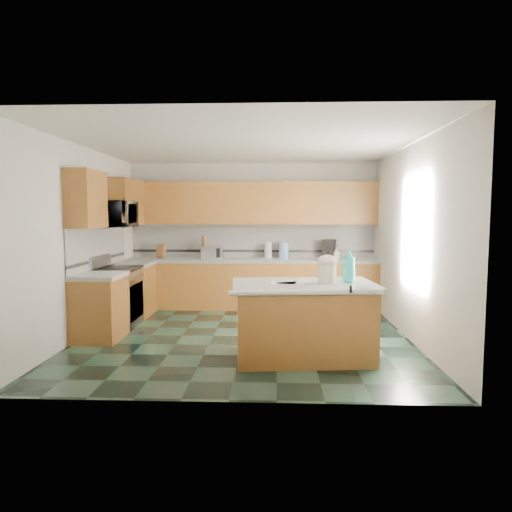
{
  "coord_description": "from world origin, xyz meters",
  "views": [
    {
      "loc": [
        0.42,
        -6.36,
        1.73
      ],
      "look_at": [
        0.15,
        0.35,
        1.12
      ],
      "focal_mm": 32.0,
      "sensor_mm": 36.0,
      "label": 1
    }
  ],
  "objects_px": {
    "soap_bottle_island": "(349,265)",
    "toaster_oven": "(212,252)",
    "coffee_maker": "(329,249)",
    "treat_jar": "(327,274)",
    "island_top": "(304,285)",
    "knife_block": "(161,251)",
    "island_base": "(303,323)"
  },
  "relations": [
    {
      "from": "island_top",
      "to": "treat_jar",
      "type": "xyz_separation_m",
      "value": [
        0.27,
        -0.02,
        0.14
      ]
    },
    {
      "from": "island_base",
      "to": "toaster_oven",
      "type": "distance_m",
      "value": 3.43
    },
    {
      "from": "treat_jar",
      "to": "soap_bottle_island",
      "type": "height_order",
      "value": "soap_bottle_island"
    },
    {
      "from": "soap_bottle_island",
      "to": "toaster_oven",
      "type": "bearing_deg",
      "value": 117.16
    },
    {
      "from": "treat_jar",
      "to": "coffee_maker",
      "type": "height_order",
      "value": "coffee_maker"
    },
    {
      "from": "knife_block",
      "to": "toaster_oven",
      "type": "bearing_deg",
      "value": 15.01
    },
    {
      "from": "island_base",
      "to": "coffee_maker",
      "type": "xyz_separation_m",
      "value": [
        0.66,
        3.04,
        0.67
      ]
    },
    {
      "from": "treat_jar",
      "to": "toaster_oven",
      "type": "distance_m",
      "value": 3.52
    },
    {
      "from": "island_base",
      "to": "toaster_oven",
      "type": "height_order",
      "value": "toaster_oven"
    },
    {
      "from": "treat_jar",
      "to": "soap_bottle_island",
      "type": "distance_m",
      "value": 0.3
    },
    {
      "from": "knife_block",
      "to": "soap_bottle_island",
      "type": "bearing_deg",
      "value": -29.28
    },
    {
      "from": "island_base",
      "to": "soap_bottle_island",
      "type": "xyz_separation_m",
      "value": [
        0.54,
        0.07,
        0.7
      ]
    },
    {
      "from": "soap_bottle_island",
      "to": "coffee_maker",
      "type": "xyz_separation_m",
      "value": [
        0.11,
        2.97,
        -0.03
      ]
    },
    {
      "from": "coffee_maker",
      "to": "island_base",
      "type": "bearing_deg",
      "value": -78.87
    },
    {
      "from": "island_base",
      "to": "treat_jar",
      "type": "relative_size",
      "value": 6.94
    },
    {
      "from": "island_top",
      "to": "toaster_oven",
      "type": "distance_m",
      "value": 3.38
    },
    {
      "from": "toaster_oven",
      "to": "knife_block",
      "type": "bearing_deg",
      "value": 179.39
    },
    {
      "from": "island_top",
      "to": "soap_bottle_island",
      "type": "height_order",
      "value": "soap_bottle_island"
    },
    {
      "from": "island_top",
      "to": "coffee_maker",
      "type": "xyz_separation_m",
      "value": [
        0.66,
        3.04,
        0.21
      ]
    },
    {
      "from": "island_base",
      "to": "soap_bottle_island",
      "type": "distance_m",
      "value": 0.89
    },
    {
      "from": "treat_jar",
      "to": "toaster_oven",
      "type": "bearing_deg",
      "value": 145.52
    },
    {
      "from": "island_top",
      "to": "knife_block",
      "type": "bearing_deg",
      "value": 124.29
    },
    {
      "from": "island_top",
      "to": "toaster_oven",
      "type": "relative_size",
      "value": 4.51
    },
    {
      "from": "toaster_oven",
      "to": "coffee_maker",
      "type": "xyz_separation_m",
      "value": [
        2.17,
        0.03,
        0.07
      ]
    },
    {
      "from": "island_top",
      "to": "knife_block",
      "type": "height_order",
      "value": "knife_block"
    },
    {
      "from": "island_top",
      "to": "island_base",
      "type": "bearing_deg",
      "value": 0.0
    },
    {
      "from": "island_base",
      "to": "knife_block",
      "type": "bearing_deg",
      "value": 124.29
    },
    {
      "from": "coffee_maker",
      "to": "island_top",
      "type": "bearing_deg",
      "value": -78.87
    },
    {
      "from": "treat_jar",
      "to": "coffee_maker",
      "type": "distance_m",
      "value": 3.09
    },
    {
      "from": "island_top",
      "to": "coffee_maker",
      "type": "height_order",
      "value": "coffee_maker"
    },
    {
      "from": "island_top",
      "to": "knife_block",
      "type": "xyz_separation_m",
      "value": [
        -2.47,
        3.01,
        0.15
      ]
    },
    {
      "from": "treat_jar",
      "to": "toaster_oven",
      "type": "xyz_separation_m",
      "value": [
        -1.79,
        3.03,
        -0.01
      ]
    }
  ]
}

